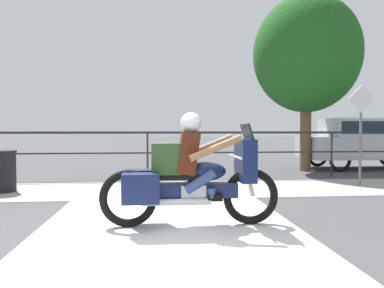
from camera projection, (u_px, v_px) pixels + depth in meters
name	position (u px, v px, depth m)	size (l,w,h in m)	color
ground_plane	(139.00, 233.00, 4.80)	(120.00, 120.00, 0.00)	#424244
sidewalk_band	(146.00, 190.00, 8.18)	(44.00, 2.40, 0.01)	#99968E
crosswalk_band	(170.00, 236.00, 4.64)	(3.47, 6.00, 0.01)	silver
fence_railing	(147.00, 142.00, 9.91)	(36.00, 0.05, 1.27)	#232326
motorcycle	(188.00, 176.00, 5.12)	(2.47, 0.76, 1.56)	black
parked_car	(364.00, 140.00, 12.57)	(4.27, 1.79, 1.69)	#B7BCC4
trash_bin	(1.00, 171.00, 7.88)	(0.63, 0.63, 0.88)	black
street_sign	(361.00, 123.00, 8.77)	(0.66, 0.06, 2.36)	slate
tree_behind_sign	(306.00, 54.00, 11.80)	(3.35, 3.35, 5.55)	brown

